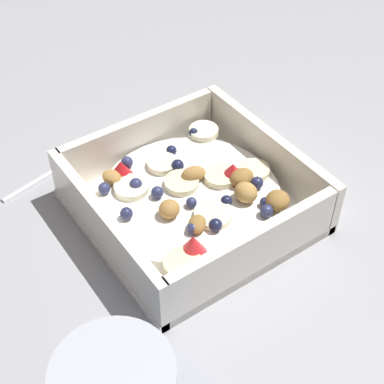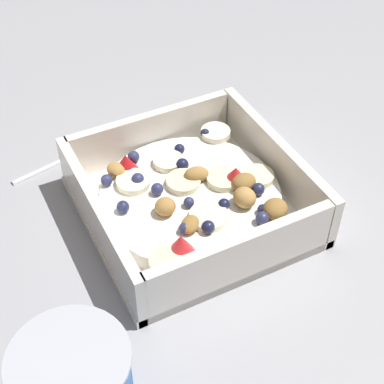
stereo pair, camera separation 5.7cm
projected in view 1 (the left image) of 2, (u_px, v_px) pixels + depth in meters
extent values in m
plane|color=#9E9EA3|center=(182.00, 205.00, 0.60)|extent=(2.40, 2.40, 0.00)
cube|color=white|center=(192.00, 210.00, 0.59)|extent=(0.20, 0.20, 0.01)
cube|color=white|center=(268.00, 155.00, 0.61)|extent=(0.20, 0.01, 0.06)
cube|color=white|center=(105.00, 234.00, 0.53)|extent=(0.20, 0.01, 0.06)
cube|color=white|center=(255.00, 254.00, 0.52)|extent=(0.01, 0.18, 0.06)
cube|color=white|center=(141.00, 141.00, 0.63)|extent=(0.01, 0.18, 0.06)
cylinder|color=white|center=(192.00, 200.00, 0.58)|extent=(0.18, 0.18, 0.02)
cylinder|color=#F7EFC6|center=(161.00, 164.00, 0.60)|extent=(0.04, 0.04, 0.01)
cylinder|color=#F7EFC6|center=(204.00, 131.00, 0.64)|extent=(0.05, 0.05, 0.01)
cylinder|color=#F4EAB7|center=(182.00, 187.00, 0.58)|extent=(0.04, 0.04, 0.01)
cylinder|color=#F7EFC6|center=(214.00, 215.00, 0.55)|extent=(0.04, 0.04, 0.01)
cylinder|color=#F7EFC6|center=(131.00, 188.00, 0.58)|extent=(0.04, 0.04, 0.01)
cylinder|color=#F4EAB7|center=(221.00, 176.00, 0.59)|extent=(0.04, 0.04, 0.01)
cylinder|color=beige|center=(182.00, 264.00, 0.51)|extent=(0.05, 0.05, 0.01)
cylinder|color=#F4EAB7|center=(254.00, 171.00, 0.59)|extent=(0.05, 0.05, 0.01)
cone|color=red|center=(121.00, 169.00, 0.59)|extent=(0.03, 0.03, 0.02)
cone|color=red|center=(193.00, 245.00, 0.51)|extent=(0.03, 0.03, 0.02)
cone|color=red|center=(233.00, 171.00, 0.58)|extent=(0.04, 0.04, 0.02)
sphere|color=navy|center=(158.00, 193.00, 0.57)|extent=(0.01, 0.01, 0.01)
sphere|color=navy|center=(104.00, 188.00, 0.57)|extent=(0.01, 0.01, 0.01)
sphere|color=#191E3D|center=(226.00, 201.00, 0.56)|extent=(0.01, 0.01, 0.01)
sphere|color=#191E3D|center=(178.00, 166.00, 0.60)|extent=(0.01, 0.01, 0.01)
sphere|color=#23284C|center=(126.00, 214.00, 0.55)|extent=(0.01, 0.01, 0.01)
sphere|color=navy|center=(193.00, 228.00, 0.53)|extent=(0.01, 0.01, 0.01)
sphere|color=navy|center=(136.00, 184.00, 0.57)|extent=(0.01, 0.01, 0.01)
sphere|color=#23284C|center=(257.00, 183.00, 0.58)|extent=(0.01, 0.01, 0.01)
sphere|color=#23284C|center=(265.00, 202.00, 0.56)|extent=(0.01, 0.01, 0.01)
sphere|color=navy|center=(191.00, 202.00, 0.56)|extent=(0.01, 0.01, 0.01)
sphere|color=#191E3D|center=(215.00, 225.00, 0.54)|extent=(0.01, 0.01, 0.01)
sphere|color=#191E3D|center=(193.00, 132.00, 0.64)|extent=(0.01, 0.01, 0.01)
sphere|color=navy|center=(127.00, 162.00, 0.60)|extent=(0.01, 0.01, 0.01)
sphere|color=navy|center=(266.00, 211.00, 0.55)|extent=(0.01, 0.01, 0.01)
sphere|color=#191E3D|center=(171.00, 150.00, 0.61)|extent=(0.01, 0.01, 0.01)
ellipsoid|color=olive|center=(278.00, 200.00, 0.56)|extent=(0.03, 0.03, 0.02)
ellipsoid|color=#AD7F42|center=(169.00, 209.00, 0.55)|extent=(0.03, 0.03, 0.02)
ellipsoid|color=olive|center=(242.00, 177.00, 0.58)|extent=(0.02, 0.03, 0.02)
ellipsoid|color=tan|center=(246.00, 192.00, 0.56)|extent=(0.03, 0.03, 0.02)
ellipsoid|color=#AD7F42|center=(112.00, 177.00, 0.58)|extent=(0.02, 0.02, 0.01)
ellipsoid|color=olive|center=(197.00, 224.00, 0.54)|extent=(0.03, 0.03, 0.01)
ellipsoid|color=#AD7F42|center=(192.00, 173.00, 0.59)|extent=(0.02, 0.03, 0.02)
ellipsoid|color=silver|center=(112.00, 134.00, 0.68)|extent=(0.04, 0.05, 0.01)
cylinder|color=silver|center=(51.00, 170.00, 0.64)|extent=(0.03, 0.12, 0.01)
cylinder|color=#B7BCC6|center=(112.00, 372.00, 0.38)|extent=(0.08, 0.08, 0.00)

